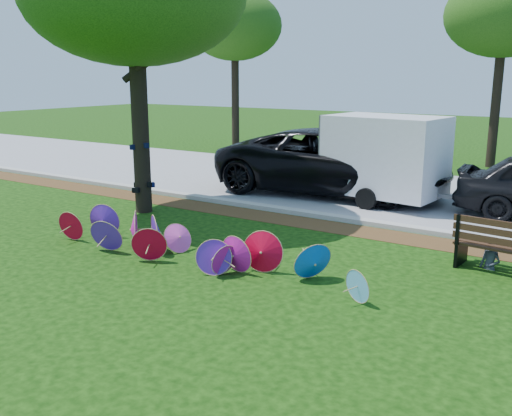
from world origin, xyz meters
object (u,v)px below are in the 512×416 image
Objects in this scene: parasol_pile at (179,241)px; park_bench at (511,246)px; black_van at (333,162)px; cargo_trailer at (385,155)px; person_left at (492,241)px.

parasol_pile is 3.72× the size of park_bench.
black_van is 2.27× the size of cargo_trailer.
cargo_trailer is at bearing -111.27° from black_van.
cargo_trailer is 1.57× the size of park_bench.
park_bench is at bearing -40.03° from cargo_trailer.
parasol_pile is 2.37× the size of cargo_trailer.
person_left is at bearing 177.89° from park_bench.
person_left is (5.35, 2.75, 0.19)m from parasol_pile.
parasol_pile is at bearing -132.51° from person_left.
cargo_trailer is at bearing 139.21° from park_bench.
parasol_pile is 6.02m from person_left.
black_van is (-0.23, 7.55, 0.61)m from parasol_pile.
black_van is 6.30× the size of person_left.
parasol_pile is 7.32m from cargo_trailer.
parasol_pile is 6.31m from park_bench.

